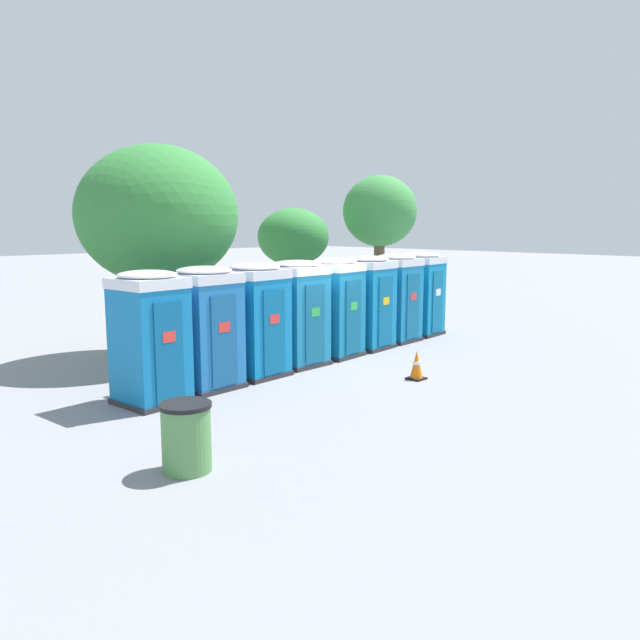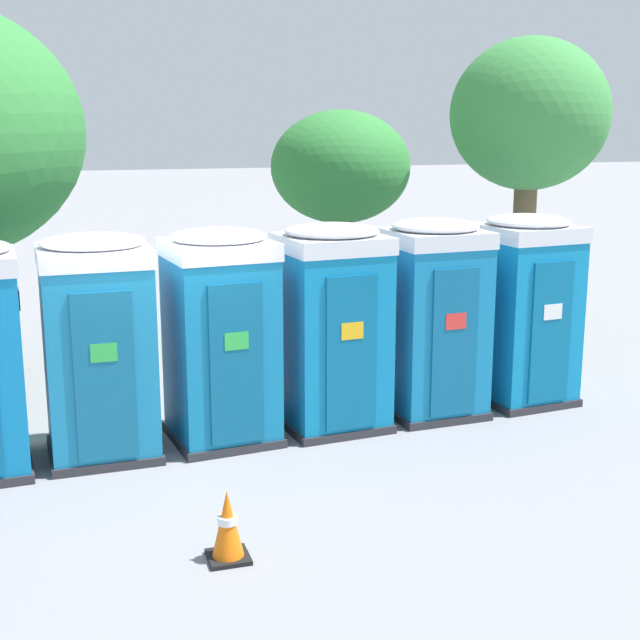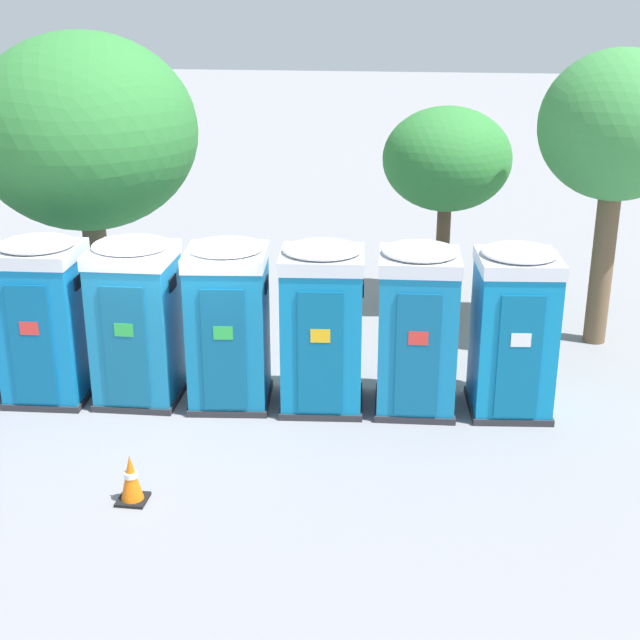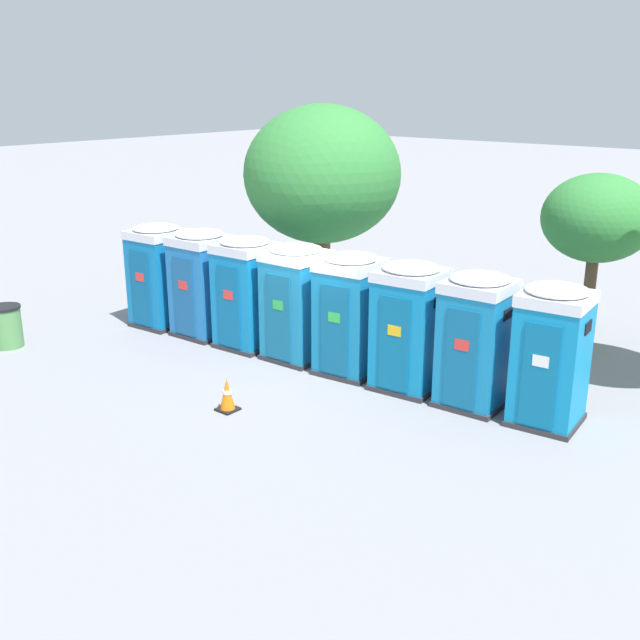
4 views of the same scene
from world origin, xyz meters
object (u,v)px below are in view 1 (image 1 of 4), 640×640
(portapotty_0, at_px, (150,337))
(traffic_cone, at_px, (417,365))
(portapotty_7, at_px, (421,293))
(street_tree_2, at_px, (158,216))
(portapotty_2, at_px, (256,319))
(portapotty_5, at_px, (368,302))
(trash_can, at_px, (186,437))
(portapotty_3, at_px, (297,313))
(street_tree_1, at_px, (380,213))
(street_tree_0, at_px, (293,238))
(portapotty_1, at_px, (206,327))
(portapotty_6, at_px, (396,297))
(portapotty_4, at_px, (335,307))

(portapotty_0, distance_m, traffic_cone, 5.71)
(portapotty_7, height_order, street_tree_2, street_tree_2)
(portapotty_2, distance_m, portapotty_5, 4.20)
(portapotty_7, distance_m, trash_can, 11.92)
(portapotty_3, xyz_separation_m, street_tree_1, (7.30, 3.42, 2.50))
(street_tree_0, relative_size, street_tree_1, 0.77)
(portapotty_1, bearing_deg, street_tree_0, 35.20)
(portapotty_5, bearing_deg, street_tree_0, 70.22)
(street_tree_0, bearing_deg, trash_can, -139.58)
(portapotty_3, xyz_separation_m, traffic_cone, (0.85, -2.89, -0.97))
(street_tree_0, bearing_deg, portapotty_5, -109.78)
(portapotty_0, xyz_separation_m, portapotty_1, (1.39, 0.17, -0.00))
(street_tree_0, height_order, traffic_cone, street_tree_0)
(portapotty_0, xyz_separation_m, trash_can, (-1.42, -3.29, -0.80))
(street_tree_2, bearing_deg, street_tree_1, 2.06)
(portapotty_1, relative_size, portapotty_2, 1.00)
(portapotty_0, xyz_separation_m, portapotty_7, (9.77, 0.75, 0.00))
(portapotty_0, height_order, portapotty_2, same)
(portapotty_0, height_order, portapotty_5, same)
(portapotty_5, relative_size, street_tree_0, 0.65)
(street_tree_2, distance_m, trash_can, 8.34)
(portapotty_1, distance_m, portapotty_3, 2.80)
(street_tree_0, xyz_separation_m, traffic_cone, (-3.68, -7.85, -2.61))
(portapotty_6, bearing_deg, street_tree_1, 45.58)
(portapotty_2, relative_size, trash_can, 2.63)
(portapotty_5, relative_size, portapotty_7, 1.00)
(portapotty_4, bearing_deg, portapotty_0, -175.39)
(portapotty_5, distance_m, street_tree_2, 5.93)
(portapotty_3, height_order, portapotty_5, same)
(portapotty_3, height_order, trash_can, portapotty_3)
(portapotty_5, xyz_separation_m, street_tree_2, (-4.61, 2.94, 2.29))
(trash_can, bearing_deg, portapotty_0, 66.71)
(portapotty_0, bearing_deg, traffic_cone, -26.59)
(portapotty_0, relative_size, portapotty_7, 1.00)
(portapotty_0, bearing_deg, portapotty_5, 4.32)
(trash_can, bearing_deg, portapotty_5, 24.45)
(portapotty_5, xyz_separation_m, portapotty_7, (2.79, 0.22, 0.00))
(street_tree_1, height_order, traffic_cone, street_tree_1)
(portapotty_1, bearing_deg, portapotty_5, 3.65)
(portapotty_0, distance_m, portapotty_6, 8.40)
(portapotty_5, relative_size, portapotty_6, 1.00)
(street_tree_2, bearing_deg, portapotty_7, -20.16)
(portapotty_5, relative_size, traffic_cone, 3.97)
(portapotty_3, bearing_deg, portapotty_5, 3.10)
(street_tree_0, distance_m, street_tree_1, 3.28)
(portapotty_4, xyz_separation_m, portapotty_5, (1.40, 0.08, -0.00))
(portapotty_0, relative_size, portapotty_4, 1.00)
(portapotty_1, bearing_deg, portapotty_7, 3.95)
(trash_can, xyz_separation_m, traffic_cone, (6.45, 0.77, -0.18))
(street_tree_0, bearing_deg, street_tree_2, -163.62)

